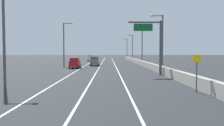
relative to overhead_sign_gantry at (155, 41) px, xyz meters
The scene contains 16 objects.
ground_plane 35.58m from the overhead_sign_gantry, 100.49° to the left, with size 320.00×320.00×0.00m, color #26282B.
lane_stripe_left 28.70m from the overhead_sign_gantry, 114.91° to the left, with size 0.16×130.00×0.00m, color silver.
lane_stripe_center 27.43m from the overhead_sign_gantry, 108.16° to the left, with size 0.16×130.00×0.00m, color silver.
lane_stripe_right 26.56m from the overhead_sign_gantry, 100.85° to the left, with size 0.16×130.00×0.00m, color silver.
jersey_barrier_right 11.54m from the overhead_sign_gantry, 82.83° to the left, with size 0.60×120.00×1.10m, color #9E998E.
overhead_sign_gantry is the anchor object (origin of this frame).
speed_advisory_sign 14.44m from the overhead_sign_gantry, 88.21° to the right, with size 0.60×0.11×3.00m.
lamp_post_right_second 6.21m from the overhead_sign_gantry, 70.64° to the left, with size 2.14×0.44×9.29m.
lamp_post_right_third 28.93m from the overhead_sign_gantry, 85.97° to the left, with size 2.14×0.44×9.29m.
lamp_post_right_fourth 51.92m from the overhead_sign_gantry, 87.91° to the left, with size 2.14×0.44×9.29m.
lamp_post_right_fifth 74.93m from the overhead_sign_gantry, 88.67° to the left, with size 2.14×0.44×9.29m.
lamp_post_left_near 19.21m from the overhead_sign_gantry, 144.29° to the right, with size 2.14×0.44×9.29m.
lamp_post_left_mid 22.62m from the overhead_sign_gantry, 133.40° to the left, with size 2.14×0.44×9.29m.
car_red_0 19.69m from the overhead_sign_gantry, 133.12° to the left, with size 1.93×4.35×2.03m.
car_white_1 51.47m from the overhead_sign_gantry, 104.62° to the left, with size 1.86×4.38×2.11m.
car_gray_2 24.18m from the overhead_sign_gantry, 114.05° to the left, with size 1.96×4.15×2.14m.
Camera 1 is at (-0.07, -2.96, 3.26)m, focal length 37.42 mm.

